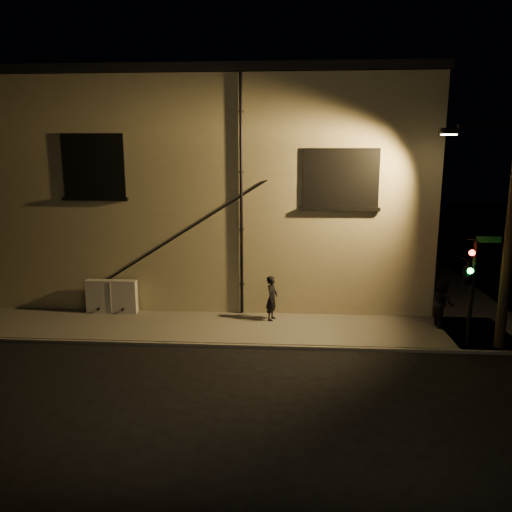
# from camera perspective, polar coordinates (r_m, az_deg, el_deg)

# --- Properties ---
(ground) EXTENTS (90.00, 90.00, 0.00)m
(ground) POSITION_cam_1_polar(r_m,az_deg,el_deg) (15.48, 4.11, -10.46)
(ground) COLOR black
(sidewalk) EXTENTS (21.00, 16.00, 0.12)m
(sidewalk) POSITION_cam_1_polar(r_m,az_deg,el_deg) (19.65, 7.65, -5.50)
(sidewalk) COLOR #57564E
(sidewalk) RESTS_ON ground
(building) EXTENTS (16.20, 12.23, 8.80)m
(building) POSITION_cam_1_polar(r_m,az_deg,el_deg) (23.56, -3.19, 8.19)
(building) COLOR tan
(building) RESTS_ON ground
(utility_cabinet) EXTENTS (1.84, 0.31, 1.21)m
(utility_cabinet) POSITION_cam_1_polar(r_m,az_deg,el_deg) (18.91, -16.15, -4.45)
(utility_cabinet) COLOR #B3B1AA
(utility_cabinet) RESTS_ON sidewalk
(pedestrian_a) EXTENTS (0.52, 0.65, 1.56)m
(pedestrian_a) POSITION_cam_1_polar(r_m,az_deg,el_deg) (17.35, 1.83, -4.83)
(pedestrian_a) COLOR black
(pedestrian_a) RESTS_ON sidewalk
(pedestrian_b) EXTENTS (0.67, 0.84, 1.67)m
(pedestrian_b) POSITION_cam_1_polar(r_m,az_deg,el_deg) (17.81, 20.56, -4.97)
(pedestrian_b) COLOR black
(pedestrian_b) RESTS_ON sidewalk
(traffic_signal) EXTENTS (1.33, 1.97, 3.35)m
(traffic_signal) POSITION_cam_1_polar(r_m,az_deg,el_deg) (15.83, 23.04, -1.90)
(traffic_signal) COLOR black
(traffic_signal) RESTS_ON sidewalk
(streetlamp_pole) EXTENTS (2.02, 1.39, 7.06)m
(streetlamp_pole) POSITION_cam_1_polar(r_m,az_deg,el_deg) (16.06, 26.70, 3.03)
(streetlamp_pole) COLOR black
(streetlamp_pole) RESTS_ON ground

